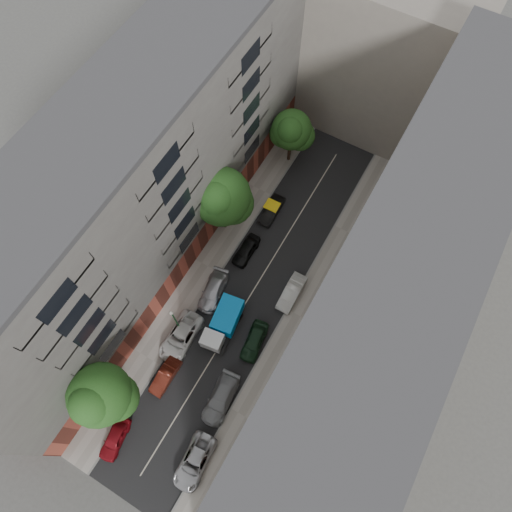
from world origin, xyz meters
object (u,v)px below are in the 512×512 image
Objects in this scene: tarp_truck at (223,323)px; car_left_4 at (246,250)px; car_left_0 at (115,439)px; tree_near at (101,397)px; car_left_5 at (272,210)px; tree_mid at (222,199)px; car_left_3 at (213,291)px; car_right_3 at (292,292)px; tree_far at (292,132)px; car_right_1 at (221,399)px; car_left_2 at (181,337)px; car_right_0 at (195,462)px; pedestrian at (319,299)px; lamp_post at (175,319)px; car_left_1 at (165,376)px; car_right_2 at (254,341)px.

tarp_truck is 1.41× the size of car_left_4.
tree_near reaches higher than car_left_0.
tree_mid is at bearing -132.12° from car_left_5.
car_right_3 reaches higher than car_left_3.
car_right_1 is at bearing -74.88° from tree_far.
tree_mid is (-2.70, 12.69, 5.30)m from car_left_2.
car_right_0 is 2.64× the size of pedestrian.
car_right_3 is 0.77× the size of lamp_post.
car_left_2 is 11.23m from car_left_4.
tarp_truck is at bearing -59.29° from tree_mid.
car_left_0 is 34.92m from tree_far.
tree_mid is 13.90m from pedestrian.
tree_near is at bearing -86.09° from tree_mid.
tree_near is (-4.29, -11.12, 5.12)m from tarp_truck.
car_left_3 reaches higher than car_left_4.
car_right_2 is at bearing 51.22° from car_left_1.
car_right_2 is 0.45× the size of tree_near.
tree_near is 1.03× the size of tree_mid.
car_right_0 is at bearing -52.37° from car_left_2.
car_left_1 is 5.67m from car_right_1.
pedestrian reaches higher than car_left_2.
tarp_truck reaches higher than car_left_2.
tree_far is (1.80, 11.34, -0.91)m from tree_mid.
car_left_2 is at bearing 57.84° from pedestrian.
car_left_0 is 0.72× the size of car_left_2.
car_left_2 is at bearing -49.83° from lamp_post.
tree_far is 3.95× the size of pedestrian.
car_right_1 is at bearing -75.86° from car_left_5.
tarp_truck is 3.46m from car_right_2.
car_left_5 is 0.93× the size of car_right_3.
tree_near is at bearing -94.50° from lamp_post.
pedestrian is at bearing -11.99° from tree_mid.
car_left_2 is 0.96× the size of lamp_post.
car_left_1 is 0.89× the size of car_right_3.
car_right_2 is at bearing -70.67° from tree_far.
car_right_1 is (6.40, -3.00, -0.02)m from car_left_2.
car_left_3 is at bearing 85.70° from car_left_2.
car_right_1 is at bearing -69.42° from tarp_truck.
tree_near reaches higher than car_left_3.
lamp_post is (-3.60, -2.38, 2.31)m from tarp_truck.
car_right_1 reaches higher than car_left_4.
car_left_3 is at bearing 37.01° from pedestrian.
car_right_1 reaches higher than car_left_5.
car_right_0 is at bearing -87.26° from car_right_1.
car_left_0 is at bearing -97.12° from car_left_1.
car_right_3 is (0.00, 18.02, 0.02)m from car_right_0.
pedestrian is (9.20, -1.21, 0.42)m from car_left_4.
tree_mid reaches higher than car_right_1.
tree_near is at bearing -96.46° from car_left_5.
pedestrian reaches higher than car_right_0.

